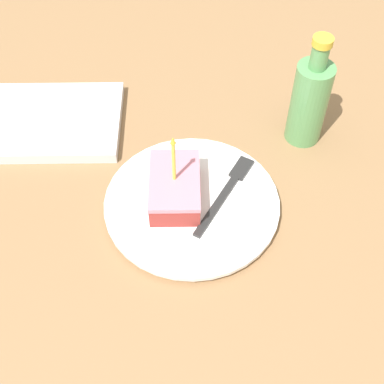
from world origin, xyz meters
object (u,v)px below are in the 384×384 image
fork (227,190)px  bottle (309,100)px  marble_board (38,121)px  cake_slice (175,187)px  plate (192,204)px

fork → bottle: (0.14, 0.14, 0.06)m
bottle → marble_board: bearing=176.1°
cake_slice → marble_board: 0.30m
fork → bottle: size_ratio=0.79×
plate → fork: bearing=18.9°
bottle → fork: bearing=-135.3°
cake_slice → fork: size_ratio=0.81×
plate → fork: 0.06m
plate → bottle: (0.19, 0.15, 0.07)m
bottle → plate: bearing=-141.2°
fork → bottle: bearing=44.7°
cake_slice → bottle: size_ratio=0.64×
marble_board → fork: bearing=-27.5°
cake_slice → fork: cake_slice is taller
bottle → marble_board: (-0.46, 0.03, -0.07)m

